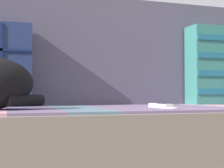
{
  "coord_description": "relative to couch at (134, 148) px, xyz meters",
  "views": [
    {
      "loc": [
        -0.57,
        -1.32,
        0.43
      ],
      "look_at": [
        -0.13,
        0.06,
        0.47
      ],
      "focal_mm": 55.0,
      "sensor_mm": 36.0,
      "label": 1
    }
  ],
  "objects": [
    {
      "name": "couch",
      "position": [
        0.0,
        0.0,
        0.0
      ],
      "size": [
        1.98,
        0.83,
        0.37
      ],
      "color": "gray",
      "rests_on": "ground_plane"
    },
    {
      "name": "game_remote_near",
      "position": [
        0.05,
        -0.17,
        0.19
      ],
      "size": [
        0.05,
        0.2,
        0.02
      ],
      "color": "white",
      "rests_on": "couch"
    },
    {
      "name": "sofa_backrest",
      "position": [
        0.0,
        0.35,
        0.47
      ],
      "size": [
        1.94,
        0.14,
        0.57
      ],
      "color": "#514C60",
      "rests_on": "couch"
    },
    {
      "name": "throw_pillow_striped",
      "position": [
        0.59,
        0.2,
        0.4
      ],
      "size": [
        0.37,
        0.14,
        0.43
      ],
      "color": "#337A70",
      "rests_on": "couch"
    }
  ]
}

